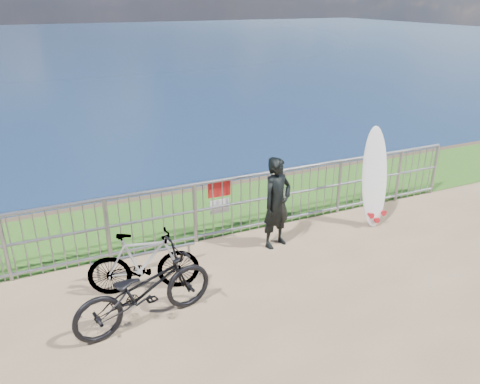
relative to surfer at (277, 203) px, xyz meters
name	(u,v)px	position (x,y,z in m)	size (l,w,h in m)	color
grass_strip	(202,212)	(-0.74, 1.77, -0.79)	(120.00, 120.00, 0.00)	#245316
railing	(223,207)	(-0.72, 0.67, -0.22)	(10.06, 0.10, 1.13)	gray
surfer	(277,203)	(0.00, 0.00, 0.00)	(0.59, 0.38, 1.61)	black
surfboard	(375,181)	(2.06, 0.01, 0.06)	(0.58, 0.54, 1.89)	white
bicycle_near	(144,290)	(-2.58, -1.16, -0.30)	(0.67, 1.92, 1.01)	black
bicycle_far	(144,262)	(-2.42, -0.44, -0.32)	(0.46, 1.61, 0.97)	black
bike_rack	(145,255)	(-2.29, 0.09, -0.52)	(1.65, 0.05, 0.35)	gray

